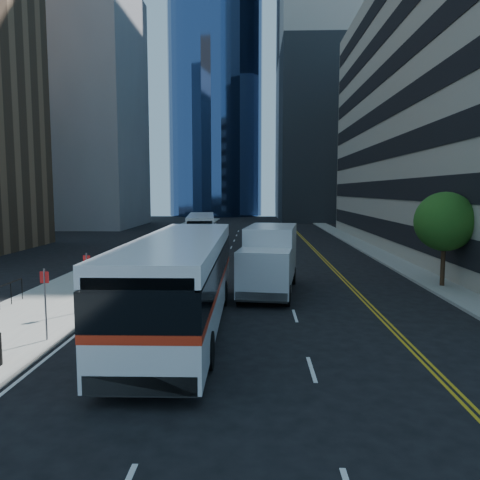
% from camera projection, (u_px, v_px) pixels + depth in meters
% --- Properties ---
extents(ground, '(160.00, 160.00, 0.00)m').
position_uv_depth(ground, '(286.00, 330.00, 17.90)').
color(ground, black).
rests_on(ground, ground).
extents(sidewalk_west, '(5.00, 90.00, 0.15)m').
position_uv_depth(sidewalk_west, '(155.00, 248.00, 43.10)').
color(sidewalk_west, gray).
rests_on(sidewalk_west, ground).
extents(sidewalk_east, '(2.00, 90.00, 0.15)m').
position_uv_depth(sidewalk_east, '(368.00, 249.00, 42.43)').
color(sidewalk_east, gray).
rests_on(sidewalk_east, ground).
extents(office_tower_north, '(30.00, 28.00, 60.00)m').
position_uv_depth(office_tower_north, '(361.00, 56.00, 85.71)').
color(office_tower_north, gray).
rests_on(office_tower_north, ground).
extents(glass_tower, '(20.00, 20.00, 80.00)m').
position_uv_depth(glass_tower, '(215.00, 26.00, 98.54)').
color(glass_tower, navy).
rests_on(glass_tower, ground).
extents(midrise_west, '(18.00, 18.00, 35.00)m').
position_uv_depth(midrise_west, '(74.00, 108.00, 68.72)').
color(midrise_west, gray).
rests_on(midrise_west, ground).
extents(street_tree, '(3.20, 3.20, 5.10)m').
position_uv_depth(street_tree, '(445.00, 222.00, 25.16)').
color(street_tree, '#332114').
rests_on(street_tree, sidewalk_east).
extents(bus_front, '(3.19, 13.83, 3.56)m').
position_uv_depth(bus_front, '(181.00, 279.00, 17.85)').
color(bus_front, white).
rests_on(bus_front, ground).
extents(bus_rear, '(3.59, 11.59, 2.94)m').
position_uv_depth(bus_rear, '(201.00, 228.00, 46.07)').
color(bus_rear, silver).
rests_on(bus_rear, ground).
extents(box_truck, '(3.34, 7.40, 3.42)m').
position_uv_depth(box_truck, '(270.00, 258.00, 24.30)').
color(box_truck, silver).
rests_on(box_truck, ground).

